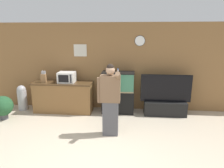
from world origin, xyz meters
TOP-DOWN VIEW (x-y plane):
  - ground_plane at (0.00, 0.00)m, footprint 18.00×18.00m
  - wall_back_paneled at (0.00, 2.82)m, footprint 10.00×0.08m
  - counter_island at (-1.27, 2.39)m, footprint 1.73×0.57m
  - microwave at (-1.15, 2.42)m, footprint 0.47×0.40m
  - knife_block at (-1.81, 2.33)m, footprint 0.15×0.09m
  - aquarium_on_stand at (0.35, 2.50)m, footprint 0.93×0.48m
  - tv_on_stand at (1.70, 2.40)m, footprint 1.42×0.40m
  - person_standing at (0.25, 1.10)m, footprint 0.52×0.39m
  - potted_plant at (-2.74, 1.70)m, footprint 0.55×0.55m
  - trash_bin at (-2.59, 2.43)m, footprint 0.27×0.27m

SIDE VIEW (x-z plane):
  - ground_plane at x=0.00m, z-range 0.00..0.00m
  - tv_on_stand at x=1.70m, z-range -0.25..0.93m
  - potted_plant at x=-2.74m, z-range 0.04..0.69m
  - trash_bin at x=-2.59m, z-range 0.01..0.78m
  - counter_island at x=-1.27m, z-range 0.00..0.90m
  - aquarium_on_stand at x=0.35m, z-range 0.00..1.22m
  - person_standing at x=0.25m, z-range 0.03..1.69m
  - knife_block at x=-1.81m, z-range 0.86..1.21m
  - microwave at x=-1.15m, z-range 0.90..1.20m
  - wall_back_paneled at x=0.00m, z-range 0.00..2.60m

